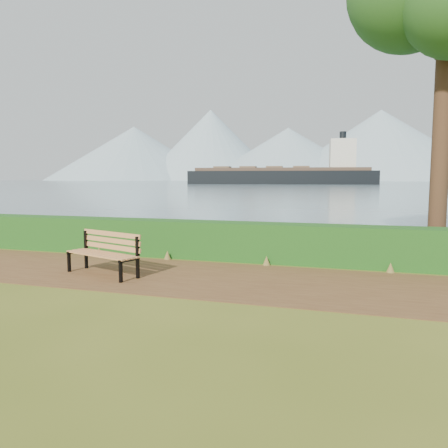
% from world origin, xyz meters
% --- Properties ---
extents(ground, '(140.00, 140.00, 0.00)m').
position_xyz_m(ground, '(0.00, 0.00, 0.00)').
color(ground, '#495719').
rests_on(ground, ground).
extents(path, '(40.00, 3.40, 0.01)m').
position_xyz_m(path, '(0.00, 0.30, 0.01)').
color(path, '#51311B').
rests_on(path, ground).
extents(hedge, '(32.00, 0.85, 1.00)m').
position_xyz_m(hedge, '(0.00, 2.60, 0.50)').
color(hedge, '#123F12').
rests_on(hedge, ground).
extents(water, '(700.00, 510.00, 0.00)m').
position_xyz_m(water, '(0.00, 260.00, 0.01)').
color(water, slate).
rests_on(water, ground).
extents(mountains, '(585.00, 190.00, 70.00)m').
position_xyz_m(mountains, '(-9.17, 406.05, 27.70)').
color(mountains, '#849EB0').
rests_on(mountains, ground).
extents(bench, '(2.00, 1.16, 0.96)m').
position_xyz_m(bench, '(-1.66, -0.04, 0.56)').
color(bench, black).
rests_on(bench, ground).
extents(cargo_ship, '(67.44, 18.91, 20.23)m').
position_xyz_m(cargo_ship, '(-21.16, 148.72, 3.02)').
color(cargo_ship, black).
rests_on(cargo_ship, ground).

